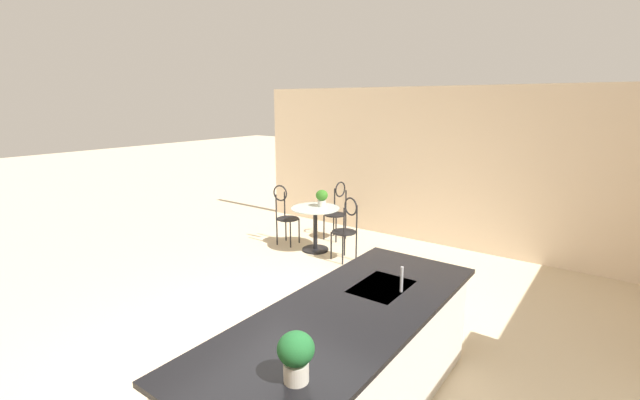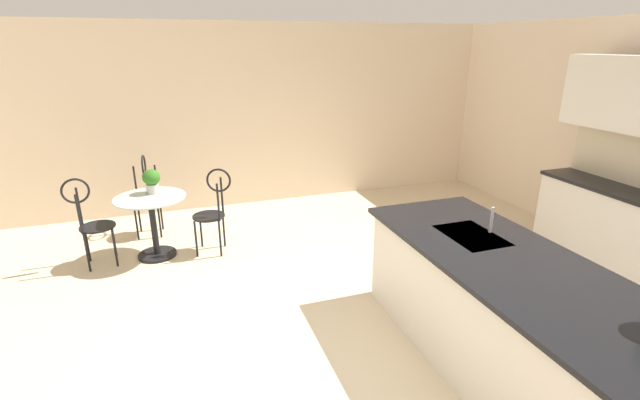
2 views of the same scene
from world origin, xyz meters
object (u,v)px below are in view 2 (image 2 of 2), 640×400
object	(u,v)px
chair_toward_desk	(90,218)
bistro_table	(153,221)
chair_by_island	(146,192)
chair_near_window	(213,207)
potted_plant_on_table	(152,180)

from	to	relation	value
chair_toward_desk	bistro_table	bearing A→B (deg)	92.23
chair_by_island	bistro_table	bearing A→B (deg)	5.67
chair_near_window	potted_plant_on_table	distance (m)	0.76
chair_by_island	chair_toward_desk	size ratio (longest dim) A/B	1.00
chair_near_window	chair_by_island	world-z (taller)	same
potted_plant_on_table	chair_near_window	bearing A→B (deg)	69.39
chair_toward_desk	potted_plant_on_table	world-z (taller)	chair_toward_desk
bistro_table	chair_near_window	xyz separation A→B (m)	(0.11, 0.68, 0.13)
bistro_table	chair_toward_desk	bearing A→B (deg)	-87.77
bistro_table	chair_by_island	distance (m)	0.77
chair_near_window	potted_plant_on_table	size ratio (longest dim) A/B	3.68
chair_toward_desk	potted_plant_on_table	distance (m)	0.77
chair_near_window	chair_by_island	distance (m)	1.15
bistro_table	chair_near_window	size ratio (longest dim) A/B	0.77
chair_near_window	potted_plant_on_table	bearing A→B (deg)	-110.61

